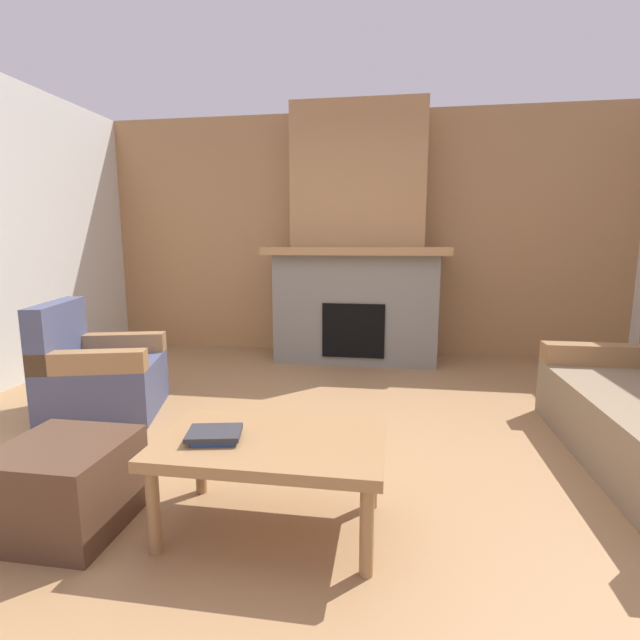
{
  "coord_description": "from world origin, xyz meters",
  "views": [
    {
      "loc": [
        0.38,
        -2.45,
        1.29
      ],
      "look_at": [
        -0.13,
        0.87,
        0.72
      ],
      "focal_mm": 26.11,
      "sensor_mm": 36.0,
      "label": 1
    }
  ],
  "objects_px": {
    "coffee_table": "(271,450)",
    "fireplace": "(357,253)",
    "armchair": "(99,375)",
    "ottoman": "(66,485)"
  },
  "relations": [
    {
      "from": "fireplace",
      "to": "coffee_table",
      "type": "bearing_deg",
      "value": -92.36
    },
    {
      "from": "armchair",
      "to": "coffee_table",
      "type": "distance_m",
      "value": 2.05
    },
    {
      "from": "coffee_table",
      "to": "fireplace",
      "type": "bearing_deg",
      "value": 87.64
    },
    {
      "from": "armchair",
      "to": "ottoman",
      "type": "bearing_deg",
      "value": -61.33
    },
    {
      "from": "fireplace",
      "to": "coffee_table",
      "type": "distance_m",
      "value": 3.3
    },
    {
      "from": "fireplace",
      "to": "ottoman",
      "type": "relative_size",
      "value": 5.19
    },
    {
      "from": "fireplace",
      "to": "ottoman",
      "type": "xyz_separation_m",
      "value": [
        -1.05,
        -3.33,
        -0.96
      ]
    },
    {
      "from": "fireplace",
      "to": "coffee_table",
      "type": "xyz_separation_m",
      "value": [
        -0.13,
        -3.2,
        -0.79
      ]
    },
    {
      "from": "coffee_table",
      "to": "ottoman",
      "type": "distance_m",
      "value": 0.95
    },
    {
      "from": "armchair",
      "to": "ottoman",
      "type": "relative_size",
      "value": 1.8
    }
  ]
}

